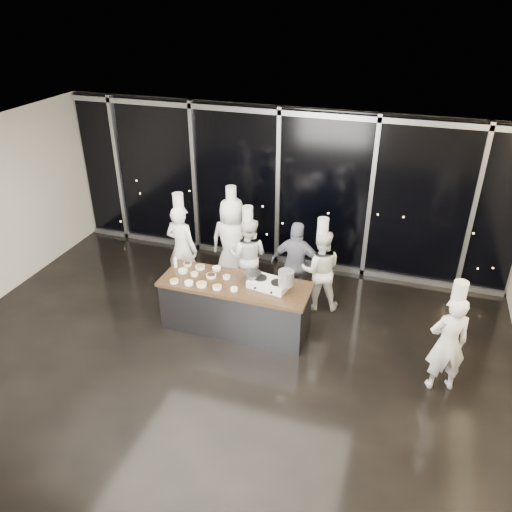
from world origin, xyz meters
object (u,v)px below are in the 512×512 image
Objects in this scene: chef_center at (248,256)px; guest at (297,265)px; frying_pan at (252,274)px; chef_side at (448,342)px; stock_pot at (286,278)px; demo_counter at (236,306)px; stove at (269,284)px; chef_left at (232,242)px; chef_right at (320,269)px; chef_far_left at (182,248)px.

chef_center is 1.08× the size of guest.
guest reaches higher than frying_pan.
guest is at bearing -49.75° from chef_side.
frying_pan is 1.12m from guest.
stock_pot is at bearing 128.12° from chef_center.
chef_side reaches higher than demo_counter.
chef_center is at bearing 98.46° from demo_counter.
stove is 0.34× the size of chef_left.
stove is 0.38× the size of chef_side.
frying_pan reaches higher than stove.
chef_center is at bearing -4.64° from guest.
guest is 2.91m from chef_side.
chef_left is 1.77m from chef_right.
chef_side is (2.43, -0.38, -0.36)m from stock_pot.
chef_center is at bearing 152.21° from chef_left.
stock_pot is at bearing -1.05° from demo_counter.
chef_far_left is 1.21× the size of guest.
stock_pot is at bearing -0.78° from frying_pan.
chef_far_left is at bearing -34.90° from chef_side.
frying_pan reaches higher than demo_counter.
guest is 0.91× the size of chef_side.
chef_center is (-0.73, 1.10, -0.19)m from stove.
stove is 0.39× the size of chef_center.
chef_side reaches higher than chef_center.
chef_left is 1.37m from guest.
guest is (0.77, 1.05, 0.35)m from demo_counter.
guest is at bearing -10.84° from chef_right.
stock_pot is 2.49m from chef_side.
chef_right is (0.33, 1.10, -0.39)m from stock_pot.
chef_center is (-0.43, 1.05, -0.29)m from frying_pan.
guest reaches higher than demo_counter.
stove is at bearing 44.26° from chef_right.
demo_counter is at bearing -165.18° from stove.
stove is 1.04m from guest.
chef_right is 2.58m from chef_side.
guest is 0.92× the size of chef_right.
chef_left is at bearing -12.28° from guest.
demo_counter is at bearing 27.80° from chef_right.
frying_pan is 0.26× the size of chef_left.
chef_far_left is 2.56m from chef_right.
chef_right is at bearing 56.66° from frying_pan.
frying_pan is 1.38m from chef_right.
frying_pan is 1.52m from chef_left.
frying_pan is at bearing -179.94° from stove.
chef_far_left is at bearing 6.20° from guest.
chef_left is at bearing -44.41° from chef_side.
demo_counter is 3.33m from chef_side.
frying_pan is 1.80m from chef_far_left.
chef_right is 0.98× the size of chef_side.
stock_pot is 0.12× the size of chef_left.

